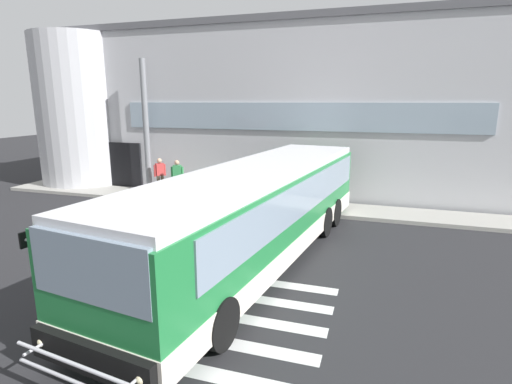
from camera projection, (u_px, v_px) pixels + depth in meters
The scene contains 8 objects.
ground_plane at pixel (216, 242), 12.95m from camera, with size 80.00×90.00×0.02m, color #232326.
bay_paint_stripes at pixel (224, 315), 8.46m from camera, with size 4.40×3.96×0.01m.
terminal_building at pixel (283, 109), 23.06m from camera, with size 23.87×13.80×8.08m.
boarding_curb at pixel (259, 204), 17.39m from camera, with size 26.07×2.00×0.15m, color #9E9B93.
entry_support_column at pixel (146, 127), 18.97m from camera, with size 0.28×0.28×6.25m, color slate.
bus_main_foreground at pixel (258, 215), 11.20m from camera, with size 4.55×12.63×2.70m.
passenger_near_column at pixel (160, 174), 18.95m from camera, with size 0.41×0.48×1.68m.
passenger_by_doorway at pixel (178, 175), 18.39m from camera, with size 0.57×0.45×1.68m.
Camera 1 is at (4.97, -11.29, 4.46)m, focal length 27.87 mm.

